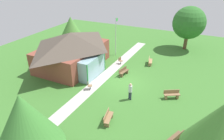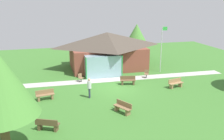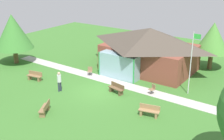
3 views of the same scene
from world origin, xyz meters
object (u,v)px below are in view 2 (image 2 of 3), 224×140
(bench_mid_left, at_px, (45,95))
(pavilion, at_px, (107,50))
(flagpole, at_px, (162,47))
(bench_rear_near_path, at_px, (128,81))
(tree_behind_pavilion_right, at_px, (137,35))
(bench_front_center, at_px, (123,108))
(patio_chair_west, at_px, (81,78))
(bench_mid_right, at_px, (176,83))
(patio_chair_lawn_spare, at_px, (146,74))
(bench_front_left, at_px, (47,125))
(visitor_strolling_lawn, at_px, (89,86))

(bench_mid_left, bearing_deg, pavilion, -141.07)
(flagpole, xyz_separation_m, bench_mid_left, (-12.85, -5.23, -2.53))
(bench_rear_near_path, xyz_separation_m, tree_behind_pavilion_right, (4.59, 10.34, 2.88))
(bench_front_center, height_order, patio_chair_west, patio_chair_west)
(pavilion, relative_size, tree_behind_pavilion_right, 1.98)
(bench_mid_right, distance_m, tree_behind_pavilion_right, 12.63)
(pavilion, distance_m, bench_mid_left, 11.31)
(bench_mid_left, distance_m, patio_chair_lawn_spare, 10.95)
(pavilion, distance_m, flagpole, 6.45)
(bench_rear_near_path, bearing_deg, patio_chair_lawn_spare, -137.95)
(patio_chair_lawn_spare, bearing_deg, flagpole, -118.72)
(bench_front_center, xyz_separation_m, patio_chair_lawn_spare, (4.87, 7.39, 0.01))
(bench_mid_left, relative_size, patio_chair_west, 1.81)
(pavilion, distance_m, bench_rear_near_path, 6.79)
(patio_chair_west, relative_size, tree_behind_pavilion_right, 0.18)
(pavilion, height_order, flagpole, flagpole)
(patio_chair_lawn_spare, relative_size, patio_chair_west, 1.00)
(patio_chair_west, bearing_deg, tree_behind_pavilion_right, -166.44)
(patio_chair_lawn_spare, bearing_deg, patio_chair_west, 21.72)
(tree_behind_pavilion_right, bearing_deg, flagpole, -86.49)
(bench_front_left, distance_m, patio_chair_lawn_spare, 13.43)
(bench_mid_right, xyz_separation_m, patio_chair_west, (-8.46, 3.86, 0.01))
(bench_mid_right, height_order, patio_chair_west, patio_chair_west)
(flagpole, distance_m, patio_chair_west, 9.81)
(patio_chair_lawn_spare, bearing_deg, bench_front_left, 65.30)
(flagpole, bearing_deg, bench_front_left, -140.51)
(bench_front_left, relative_size, patio_chair_west, 1.80)
(patio_chair_lawn_spare, height_order, patio_chair_west, same)
(bench_mid_left, bearing_deg, bench_rear_near_path, -176.43)
(pavilion, xyz_separation_m, bench_front_center, (-1.77, -12.39, -1.84))
(pavilion, height_order, bench_mid_left, pavilion)
(bench_mid_left, xyz_separation_m, patio_chair_west, (3.47, 3.84, 0.01))
(flagpole, distance_m, bench_front_left, 16.65)
(bench_rear_near_path, distance_m, tree_behind_pavilion_right, 11.68)
(bench_front_left, distance_m, tree_behind_pavilion_right, 21.57)
(bench_front_center, bearing_deg, bench_rear_near_path, -51.20)
(pavilion, bearing_deg, patio_chair_west, -129.74)
(bench_front_center, height_order, bench_rear_near_path, same)
(bench_rear_near_path, height_order, patio_chair_west, patio_chair_west)
(pavilion, relative_size, bench_rear_near_path, 6.13)
(patio_chair_west, bearing_deg, bench_front_center, 75.03)
(flagpole, xyz_separation_m, tree_behind_pavilion_right, (-0.43, 7.03, 0.36))
(bench_front_center, bearing_deg, visitor_strolling_lawn, -1.27)
(bench_front_center, height_order, patio_chair_lawn_spare, patio_chair_lawn_spare)
(bench_mid_right, xyz_separation_m, patio_chair_lawn_spare, (-1.53, 3.46, 0.01))
(pavilion, bearing_deg, tree_behind_pavilion_right, 36.77)
(patio_chair_lawn_spare, distance_m, visitor_strolling_lawn, 7.83)
(patio_chair_lawn_spare, bearing_deg, visitor_strolling_lawn, 55.16)
(pavilion, bearing_deg, bench_mid_left, -130.83)
(bench_mid_left, xyz_separation_m, tree_behind_pavilion_right, (12.42, 12.27, 2.88))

